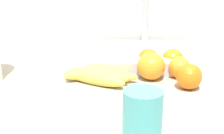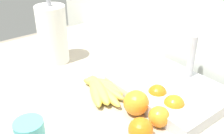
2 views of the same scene
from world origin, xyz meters
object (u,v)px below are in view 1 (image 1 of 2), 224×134
object	(u,v)px
orange_front	(173,59)
sink_basin	(146,56)
mug	(142,115)
banana_bunch	(97,74)
orange_right	(179,67)
orange_center	(151,66)
orange_back_right	(189,77)
orange_far_right	(148,59)

from	to	relation	value
orange_front	sink_basin	bearing A→B (deg)	137.25
orange_front	mug	bearing A→B (deg)	-106.54
orange_front	sink_basin	world-z (taller)	sink_basin
banana_bunch	orange_right	distance (m)	0.25
sink_basin	orange_center	bearing A→B (deg)	-89.51
orange_center	mug	bearing A→B (deg)	-98.22
orange_front	mug	world-z (taller)	mug
orange_center	orange_back_right	distance (m)	0.12
orange_right	mug	bearing A→B (deg)	-111.12
orange_far_right	mug	distance (m)	0.43
banana_bunch	mug	bearing A→B (deg)	-70.43
orange_right	orange_front	size ratio (longest dim) A/B	0.94
orange_back_right	orange_center	bearing A→B (deg)	143.75
sink_basin	mug	size ratio (longest dim) A/B	3.71
orange_center	orange_back_right	xyz separation A→B (m)	(0.10, -0.07, -0.01)
orange_right	orange_back_right	size ratio (longest dim) A/B	0.92
orange_right	orange_front	xyz separation A→B (m)	(-0.01, 0.08, 0.00)
orange_right	orange_far_right	xyz separation A→B (m)	(-0.09, 0.08, 0.00)
orange_right	orange_back_right	bearing A→B (deg)	-83.14
orange_front	banana_bunch	bearing A→B (deg)	-155.29
orange_back_right	mug	world-z (taller)	mug
orange_front	mug	xyz separation A→B (m)	(-0.12, -0.42, 0.02)
sink_basin	orange_right	bearing A→B (deg)	-59.70
orange_center	sink_basin	xyz separation A→B (m)	(-0.00, 0.16, -0.02)
orange_front	mug	distance (m)	0.44
orange_center	sink_basin	world-z (taller)	sink_basin
orange_center	mug	world-z (taller)	mug
sink_basin	mug	bearing A→B (deg)	-95.35
orange_far_right	sink_basin	xyz separation A→B (m)	(-0.00, 0.07, -0.01)
orange_far_right	mug	world-z (taller)	mug
banana_bunch	orange_back_right	world-z (taller)	orange_back_right
banana_bunch	mug	size ratio (longest dim) A/B	2.19
banana_bunch	orange_back_right	bearing A→B (deg)	-11.72
orange_front	orange_far_right	bearing A→B (deg)	175.83
sink_basin	mug	distance (m)	0.50
orange_far_right	banana_bunch	bearing A→B (deg)	-144.26
orange_far_right	sink_basin	world-z (taller)	sink_basin
orange_center	orange_far_right	world-z (taller)	orange_center
orange_back_right	orange_front	xyz separation A→B (m)	(-0.02, 0.16, -0.00)
orange_far_right	orange_back_right	xyz separation A→B (m)	(0.10, -0.17, 0.00)
orange_center	orange_front	bearing A→B (deg)	49.68
orange_far_right	orange_front	size ratio (longest dim) A/B	0.97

